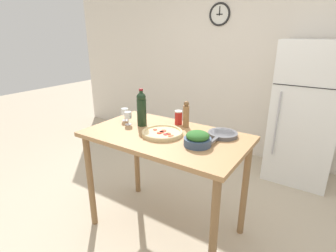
{
  "coord_description": "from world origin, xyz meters",
  "views": [
    {
      "loc": [
        1.11,
        -1.65,
        1.71
      ],
      "look_at": [
        0.0,
        0.04,
        0.99
      ],
      "focal_mm": 28.0,
      "sensor_mm": 36.0,
      "label": 1
    }
  ],
  "objects_px": {
    "pepper_mill": "(186,115)",
    "salt_canister": "(178,117)",
    "refrigerator": "(306,114)",
    "salad_bowl": "(198,139)",
    "cast_iron_skillet": "(223,134)",
    "wine_bottle": "(142,108)",
    "wine_glass_far": "(125,112)",
    "homemade_pizza": "(162,133)",
    "wine_glass_near": "(128,116)"
  },
  "relations": [
    {
      "from": "wine_glass_far",
      "to": "salad_bowl",
      "type": "distance_m",
      "value": 0.85
    },
    {
      "from": "salad_bowl",
      "to": "cast_iron_skillet",
      "type": "distance_m",
      "value": 0.29
    },
    {
      "from": "refrigerator",
      "to": "pepper_mill",
      "type": "height_order",
      "value": "refrigerator"
    },
    {
      "from": "refrigerator",
      "to": "salad_bowl",
      "type": "height_order",
      "value": "refrigerator"
    },
    {
      "from": "wine_glass_near",
      "to": "cast_iron_skillet",
      "type": "bearing_deg",
      "value": 13.83
    },
    {
      "from": "pepper_mill",
      "to": "salt_canister",
      "type": "height_order",
      "value": "pepper_mill"
    },
    {
      "from": "pepper_mill",
      "to": "salad_bowl",
      "type": "xyz_separation_m",
      "value": [
        0.27,
        -0.3,
        -0.06
      ]
    },
    {
      "from": "homemade_pizza",
      "to": "pepper_mill",
      "type": "bearing_deg",
      "value": 75.41
    },
    {
      "from": "wine_bottle",
      "to": "wine_glass_near",
      "type": "distance_m",
      "value": 0.15
    },
    {
      "from": "pepper_mill",
      "to": "homemade_pizza",
      "type": "relative_size",
      "value": 0.7
    },
    {
      "from": "refrigerator",
      "to": "homemade_pizza",
      "type": "bearing_deg",
      "value": -116.97
    },
    {
      "from": "pepper_mill",
      "to": "salt_canister",
      "type": "relative_size",
      "value": 1.86
    },
    {
      "from": "refrigerator",
      "to": "wine_glass_near",
      "type": "bearing_deg",
      "value": -127.23
    },
    {
      "from": "refrigerator",
      "to": "wine_glass_far",
      "type": "relative_size",
      "value": 13.89
    },
    {
      "from": "wine_bottle",
      "to": "wine_glass_near",
      "type": "xyz_separation_m",
      "value": [
        -0.12,
        -0.05,
        -0.08
      ]
    },
    {
      "from": "pepper_mill",
      "to": "cast_iron_skillet",
      "type": "relative_size",
      "value": 0.63
    },
    {
      "from": "wine_glass_far",
      "to": "salt_canister",
      "type": "distance_m",
      "value": 0.51
    },
    {
      "from": "wine_bottle",
      "to": "wine_glass_far",
      "type": "distance_m",
      "value": 0.23
    },
    {
      "from": "wine_glass_far",
      "to": "salt_canister",
      "type": "xyz_separation_m",
      "value": [
        0.47,
        0.19,
        -0.02
      ]
    },
    {
      "from": "refrigerator",
      "to": "wine_glass_near",
      "type": "distance_m",
      "value": 2.09
    },
    {
      "from": "wine_glass_near",
      "to": "pepper_mill",
      "type": "xyz_separation_m",
      "value": [
        0.47,
        0.23,
        0.03
      ]
    },
    {
      "from": "pepper_mill",
      "to": "wine_bottle",
      "type": "bearing_deg",
      "value": -153.22
    },
    {
      "from": "refrigerator",
      "to": "homemade_pizza",
      "type": "distance_m",
      "value": 1.9
    },
    {
      "from": "wine_bottle",
      "to": "cast_iron_skillet",
      "type": "bearing_deg",
      "value": 12.12
    },
    {
      "from": "cast_iron_skillet",
      "to": "wine_bottle",
      "type": "bearing_deg",
      "value": -167.88
    },
    {
      "from": "pepper_mill",
      "to": "salad_bowl",
      "type": "relative_size",
      "value": 1.17
    },
    {
      "from": "wine_bottle",
      "to": "refrigerator",
      "type": "bearing_deg",
      "value": 54.58
    },
    {
      "from": "wine_glass_far",
      "to": "wine_glass_near",
      "type": "bearing_deg",
      "value": -34.18
    },
    {
      "from": "salad_bowl",
      "to": "homemade_pizza",
      "type": "xyz_separation_m",
      "value": [
        -0.34,
        0.04,
        -0.03
      ]
    },
    {
      "from": "homemade_pizza",
      "to": "wine_glass_near",
      "type": "bearing_deg",
      "value": 174.8
    },
    {
      "from": "pepper_mill",
      "to": "wine_glass_near",
      "type": "bearing_deg",
      "value": -154.03
    },
    {
      "from": "wine_glass_far",
      "to": "salad_bowl",
      "type": "xyz_separation_m",
      "value": [
        0.83,
        -0.14,
        -0.03
      ]
    },
    {
      "from": "salt_canister",
      "to": "salad_bowl",
      "type": "bearing_deg",
      "value": -42.25
    },
    {
      "from": "salad_bowl",
      "to": "cast_iron_skillet",
      "type": "xyz_separation_m",
      "value": [
        0.08,
        0.27,
        -0.03
      ]
    },
    {
      "from": "pepper_mill",
      "to": "salad_bowl",
      "type": "bearing_deg",
      "value": -48.15
    },
    {
      "from": "wine_glass_far",
      "to": "pepper_mill",
      "type": "xyz_separation_m",
      "value": [
        0.57,
        0.16,
        0.03
      ]
    },
    {
      "from": "wine_glass_far",
      "to": "homemade_pizza",
      "type": "height_order",
      "value": "wine_glass_far"
    },
    {
      "from": "pepper_mill",
      "to": "homemade_pizza",
      "type": "distance_m",
      "value": 0.29
    },
    {
      "from": "wine_bottle",
      "to": "wine_glass_far",
      "type": "xyz_separation_m",
      "value": [
        -0.22,
        0.02,
        -0.08
      ]
    },
    {
      "from": "wine_bottle",
      "to": "homemade_pizza",
      "type": "relative_size",
      "value": 0.99
    },
    {
      "from": "pepper_mill",
      "to": "wine_glass_far",
      "type": "bearing_deg",
      "value": -164.4
    },
    {
      "from": "salt_canister",
      "to": "wine_glass_near",
      "type": "bearing_deg",
      "value": -145.39
    },
    {
      "from": "salad_bowl",
      "to": "pepper_mill",
      "type": "bearing_deg",
      "value": 131.85
    },
    {
      "from": "wine_bottle",
      "to": "homemade_pizza",
      "type": "height_order",
      "value": "wine_bottle"
    },
    {
      "from": "refrigerator",
      "to": "cast_iron_skillet",
      "type": "xyz_separation_m",
      "value": [
        -0.44,
        -1.45,
        0.12
      ]
    },
    {
      "from": "refrigerator",
      "to": "cast_iron_skillet",
      "type": "distance_m",
      "value": 1.52
    },
    {
      "from": "wine_glass_far",
      "to": "salt_canister",
      "type": "bearing_deg",
      "value": 21.67
    },
    {
      "from": "wine_glass_near",
      "to": "cast_iron_skillet",
      "type": "height_order",
      "value": "wine_glass_near"
    },
    {
      "from": "salad_bowl",
      "to": "wine_bottle",
      "type": "bearing_deg",
      "value": 168.68
    },
    {
      "from": "homemade_pizza",
      "to": "salt_canister",
      "type": "relative_size",
      "value": 2.65
    }
  ]
}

